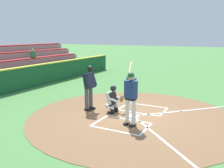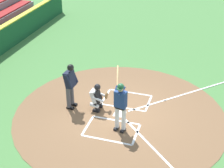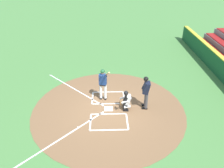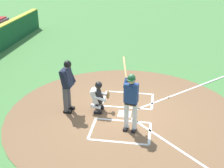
# 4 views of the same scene
# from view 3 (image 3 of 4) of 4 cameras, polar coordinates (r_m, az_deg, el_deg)

# --- Properties ---
(ground_plane) EXTENTS (120.00, 120.00, 0.00)m
(ground_plane) POSITION_cam_3_polar(r_m,az_deg,el_deg) (11.69, -0.90, -6.49)
(ground_plane) COLOR #4C8442
(dirt_circle) EXTENTS (8.00, 8.00, 0.01)m
(dirt_circle) POSITION_cam_3_polar(r_m,az_deg,el_deg) (11.69, -0.90, -6.47)
(dirt_circle) COLOR brown
(dirt_circle) RESTS_ON ground
(home_plate_and_chalk) EXTENTS (7.93, 4.91, 0.01)m
(home_plate_and_chalk) POSITION_cam_3_polar(r_m,az_deg,el_deg) (11.71, -5.24, -6.48)
(home_plate_and_chalk) COLOR white
(home_plate_and_chalk) RESTS_ON dirt_circle
(batter) EXTENTS (1.02, 0.59, 2.13)m
(batter) POSITION_cam_3_polar(r_m,az_deg,el_deg) (11.86, -2.35, 0.44)
(batter) COLOR white
(batter) RESTS_ON ground
(catcher) EXTENTS (0.59, 0.60, 1.13)m
(catcher) POSITION_cam_3_polar(r_m,az_deg,el_deg) (11.35, 3.67, -4.19)
(catcher) COLOR black
(catcher) RESTS_ON ground
(plate_umpire) EXTENTS (0.60, 0.44, 1.86)m
(plate_umpire) POSITION_cam_3_polar(r_m,az_deg,el_deg) (11.33, 8.86, -1.65)
(plate_umpire) COLOR #4C4C51
(plate_umpire) RESTS_ON ground
(baseball) EXTENTS (0.07, 0.07, 0.07)m
(baseball) POSITION_cam_3_polar(r_m,az_deg,el_deg) (10.64, -8.94, -11.07)
(baseball) COLOR white
(baseball) RESTS_ON ground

